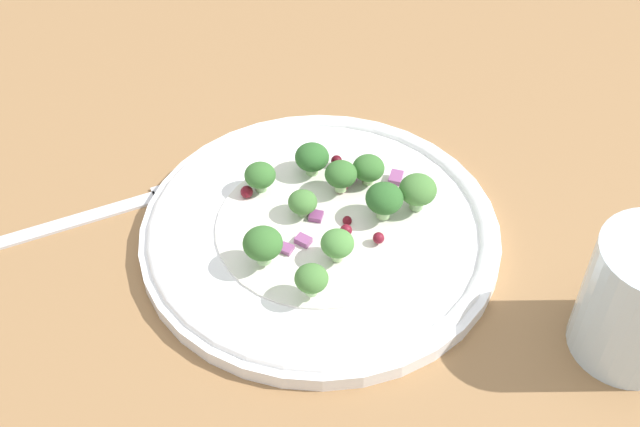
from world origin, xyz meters
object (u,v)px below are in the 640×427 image
Objects in this scene: broccoli_floret_0 at (260,176)px; plate at (320,231)px; broccoli_floret_2 at (311,279)px; fork at (100,212)px; broccoli_floret_1 at (368,169)px.

plate is at bearing -97.55° from broccoli_floret_0.
broccoli_floret_2 is 19.26cm from fork.
broccoli_floret_1 is 0.15× the size of fork.
broccoli_floret_0 is at bearing -50.60° from fork.
broccoli_floret_0 reaches higher than plate.
fork is (-7.19, 15.74, -0.61)cm from plate.
broccoli_floret_2 is 0.14× the size of fork.
broccoli_floret_2 reaches higher than plate.
broccoli_floret_0 is (0.80, 6.01, 1.97)cm from plate.
plate is 1.62× the size of fork.
plate is 10.96× the size of broccoli_floret_0.
broccoli_floret_2 is at bearing -126.45° from broccoli_floret_0.
broccoli_floret_1 reaches higher than plate.
plate is at bearing 174.95° from broccoli_floret_1.
broccoli_floret_0 is 0.15× the size of fork.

